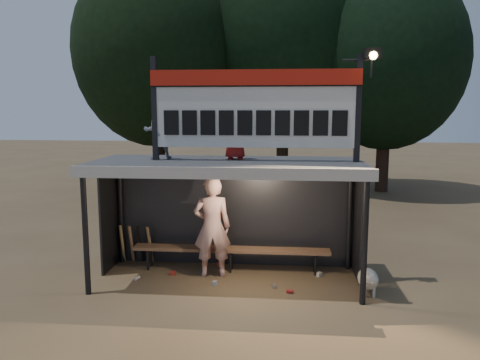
% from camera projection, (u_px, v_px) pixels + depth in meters
% --- Properties ---
extents(ground, '(80.00, 80.00, 0.00)m').
position_uv_depth(ground, '(228.00, 280.00, 9.01)').
color(ground, brown).
rests_on(ground, ground).
extents(player, '(0.79, 0.58, 1.99)m').
position_uv_depth(player, '(212.00, 227.00, 9.10)').
color(player, white).
rests_on(player, ground).
extents(child_a, '(0.62, 0.55, 1.07)m').
position_uv_depth(child_a, '(158.00, 131.00, 8.84)').
color(child_a, slate).
rests_on(child_a, dugout_shelter).
extents(child_b, '(0.52, 0.37, 1.02)m').
position_uv_depth(child_b, '(235.00, 132.00, 8.85)').
color(child_b, maroon).
rests_on(child_b, dugout_shelter).
extents(dugout_shelter, '(5.10, 2.08, 2.32)m').
position_uv_depth(dugout_shelter, '(229.00, 184.00, 8.98)').
color(dugout_shelter, '#3D3D40').
rests_on(dugout_shelter, ground).
extents(scoreboard_assembly, '(4.10, 0.27, 1.99)m').
position_uv_depth(scoreboard_assembly, '(258.00, 106.00, 8.46)').
color(scoreboard_assembly, black).
rests_on(scoreboard_assembly, dugout_shelter).
extents(bench, '(4.00, 0.35, 0.48)m').
position_uv_depth(bench, '(231.00, 250.00, 9.49)').
color(bench, brown).
rests_on(bench, ground).
extents(tree_left, '(6.46, 6.46, 9.27)m').
position_uv_depth(tree_left, '(156.00, 52.00, 18.40)').
color(tree_left, black).
rests_on(tree_left, ground).
extents(tree_mid, '(7.22, 7.22, 10.36)m').
position_uv_depth(tree_mid, '(284.00, 39.00, 19.33)').
color(tree_mid, '#312215').
rests_on(tree_mid, ground).
extents(tree_right, '(6.08, 6.08, 8.72)m').
position_uv_depth(tree_right, '(387.00, 59.00, 18.13)').
color(tree_right, '#321F16').
rests_on(tree_right, ground).
extents(dog, '(0.36, 0.81, 0.49)m').
position_uv_depth(dog, '(368.00, 279.00, 8.30)').
color(dog, beige).
rests_on(dog, ground).
extents(bats, '(0.67, 0.35, 0.84)m').
position_uv_depth(bats, '(136.00, 244.00, 9.94)').
color(bats, '#A27D4B').
rests_on(bats, ground).
extents(litter, '(3.63, 1.42, 0.08)m').
position_uv_depth(litter, '(232.00, 278.00, 9.02)').
color(litter, '#B9301F').
rests_on(litter, ground).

